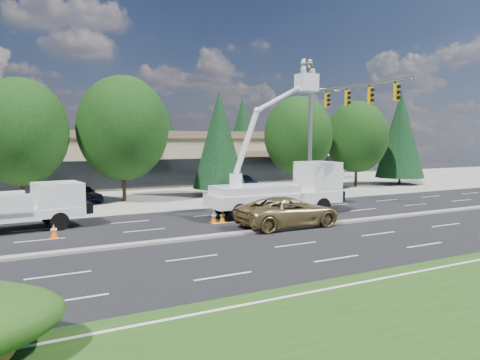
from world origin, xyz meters
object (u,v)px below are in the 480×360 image
signal_mast (329,121)px  minivan (289,212)px  utility_pickup (28,211)px  bucket_truck (285,181)px

signal_mast → minivan: (-7.83, -6.44, -5.25)m
signal_mast → utility_pickup: size_ratio=1.56×
utility_pickup → minivan: utility_pickup is taller
minivan → utility_pickup: bearing=65.9°
signal_mast → minivan: size_ratio=1.75×
signal_mast → utility_pickup: 20.94m
bucket_truck → minivan: 4.36m
signal_mast → utility_pickup: signal_mast is taller
signal_mast → bucket_truck: bucket_truck is taller
signal_mast → utility_pickup: (-20.30, -0.79, -5.07)m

